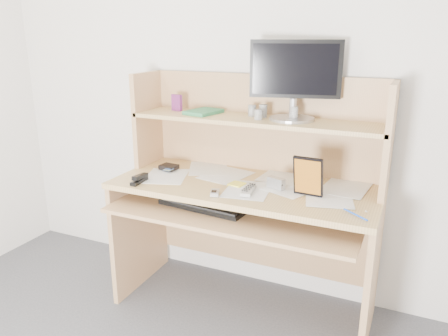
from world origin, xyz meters
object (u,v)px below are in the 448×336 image
at_px(tv_remote, 249,190).
at_px(game_case, 308,177).
at_px(desk, 249,189).
at_px(monitor, 295,78).
at_px(keyboard, 204,204).

distance_m(tv_remote, game_case, 0.30).
relative_size(desk, tv_remote, 8.08).
relative_size(game_case, monitor, 0.44).
relative_size(tv_remote, monitor, 0.37).
height_order(game_case, monitor, monitor).
bearing_deg(desk, keyboard, -124.74).
bearing_deg(keyboard, tv_remote, 17.84).
distance_m(desk, tv_remote, 0.21).
xyz_separation_m(desk, tv_remote, (0.07, -0.19, 0.07)).
distance_m(keyboard, monitor, 0.80).
xyz_separation_m(desk, monitor, (0.20, 0.11, 0.60)).
bearing_deg(game_case, keyboard, -165.82).
bearing_deg(tv_remote, game_case, -0.48).
relative_size(keyboard, monitor, 1.04).
bearing_deg(monitor, game_case, -70.77).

